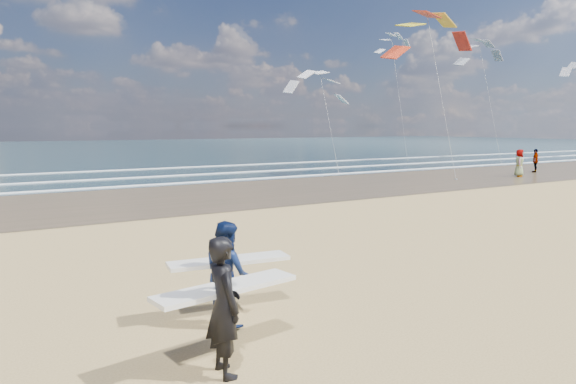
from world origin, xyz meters
TOP-DOWN VIEW (x-y plane):
  - wet_sand_strip at (20.00, 18.00)m, footprint 220.00×12.00m
  - ocean at (20.00, 72.00)m, footprint 220.00×100.00m
  - foam_breakers at (20.00, 28.10)m, footprint 220.00×11.70m
  - surfer_near at (-1.18, -0.32)m, footprint 2.25×1.14m
  - surfer_far at (-0.37, 1.37)m, footprint 2.25×1.20m
  - beachgoer_0 at (27.60, 15.22)m, footprint 1.08×1.00m
  - beachgoer_1 at (31.40, 16.54)m, footprint 1.11×0.85m
  - kite_0 at (22.89, 18.71)m, footprint 7.81×4.96m
  - kite_1 at (18.81, 25.63)m, footprint 5.69×4.73m
  - kite_2 at (37.52, 25.95)m, footprint 6.17×4.78m
  - kite_5 at (33.49, 33.65)m, footprint 4.63×4.61m

SIDE VIEW (x-z plane):
  - wet_sand_strip at x=20.00m, z-range 0.00..0.01m
  - ocean at x=20.00m, z-range 0.00..0.02m
  - foam_breakers at x=20.00m, z-range 0.02..0.08m
  - beachgoer_1 at x=31.40m, z-range 0.00..1.75m
  - surfer_far at x=-0.37m, z-range 0.01..1.82m
  - beachgoer_0 at x=27.60m, z-range 0.00..1.86m
  - surfer_near at x=-1.18m, z-range 0.01..1.98m
  - kite_1 at x=18.81m, z-range 0.47..9.16m
  - kite_5 at x=33.49m, z-range 0.22..14.12m
  - kite_2 at x=37.52m, z-range 0.78..13.62m
  - kite_0 at x=22.89m, z-range 1.46..14.08m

